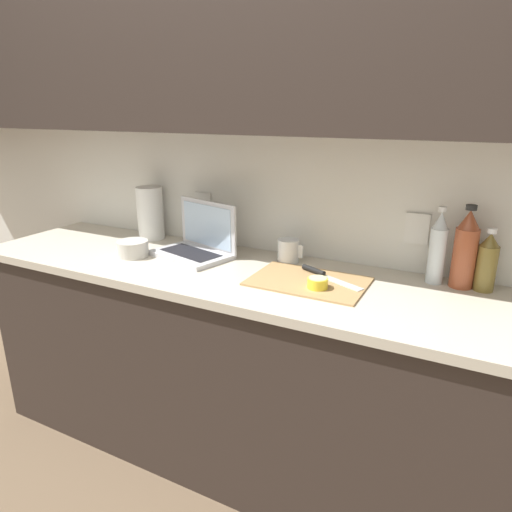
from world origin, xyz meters
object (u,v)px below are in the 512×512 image
Objects in this scene: lemon_half_cut at (318,283)px; bottle_oil_tall at (465,250)px; laptop at (198,243)px; knife at (321,273)px; measuring_cup at (289,251)px; paper_towel_roll at (150,213)px; bowl_white at (133,248)px; bottle_water_clear at (487,263)px; bottle_green_soda at (438,249)px; cutting_board at (308,281)px.

lemon_half_cut is 0.54m from bottle_oil_tall.
laptop is 1.41× the size of knife.
paper_towel_roll is (-0.76, 0.03, 0.08)m from measuring_cup.
measuring_cup is 0.69m from bowl_white.
laptop is at bearing -173.77° from bottle_water_clear.
paper_towel_roll is at bearing 177.96° from measuring_cup.
bottle_water_clear is 0.75m from measuring_cup.
bottle_water_clear is at bearing 0.00° from bottle_oil_tall.
laptop is 0.41m from measuring_cup.
bottle_water_clear is 0.89× the size of paper_towel_roll.
bottle_water_clear is at bearing -0.00° from bottle_green_soda.
bottle_oil_tall reaches higher than lemon_half_cut.
laptop reaches higher than lemon_half_cut.
lemon_half_cut is 0.60m from bottle_water_clear.
paper_towel_roll is (-0.92, 0.21, 0.13)m from cutting_board.
bottle_green_soda is 0.95× the size of bottle_oil_tall.
paper_towel_roll reaches higher than bowl_white.
bottle_water_clear is 1.50m from paper_towel_roll.
bottle_green_soda is (0.36, 0.27, 0.11)m from lemon_half_cut.
lemon_half_cut is 0.54× the size of bowl_white.
bowl_white reaches higher than cutting_board.
paper_towel_roll is at bearing 166.90° from cutting_board.
cutting_board is at bearing -13.10° from paper_towel_roll.
bowl_white is at bearing -176.21° from cutting_board.
bowl_white is 0.53× the size of paper_towel_roll.
bottle_oil_tall reaches higher than bowl_white.
laptop reaches higher than bowl_white.
paper_towel_roll reaches higher than measuring_cup.
lemon_half_cut is (0.06, -0.05, 0.02)m from cutting_board.
measuring_cup is 0.82× the size of bowl_white.
knife reaches higher than cutting_board.
bottle_green_soda is at bearing 0.09° from paper_towel_roll.
paper_towel_roll reaches higher than lemon_half_cut.
knife is 0.84m from bowl_white.
laptop is 1.08m from bottle_oil_tall.
cutting_board is 5.81× the size of lemon_half_cut.
bowl_white is at bearing 179.88° from lemon_half_cut.
laptop reaches higher than knife.
measuring_cup is (-0.67, -0.03, -0.09)m from bottle_oil_tall.
bottle_green_soda reaches higher than bottle_water_clear.
measuring_cup is (-0.58, -0.03, -0.08)m from bottle_green_soda.
bottle_oil_tall is 1.34m from bowl_white.
bottle_green_soda is at bearing 36.80° from lemon_half_cut.
cutting_board is at bearing -49.12° from measuring_cup.
knife is 0.52m from bottle_oil_tall.
measuring_cup is 0.43× the size of paper_towel_roll.
bowl_white is (-0.25, -0.14, -0.02)m from laptop.
knife is 1.07× the size of paper_towel_roll.
cutting_board is 0.81m from bowl_white.
bottle_green_soda is 2.59× the size of measuring_cup.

